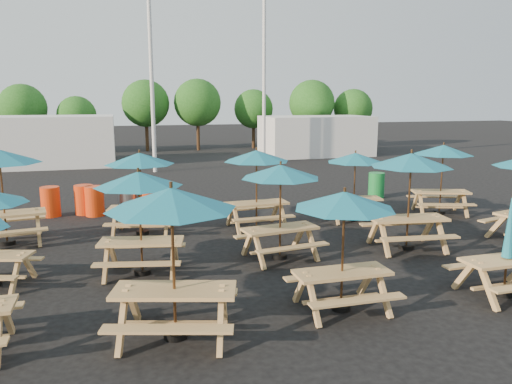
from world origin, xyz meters
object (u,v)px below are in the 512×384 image
object	(u,v)px
picnic_unit_3	(172,209)
picnic_unit_5	(140,164)
waste_bin_2	(95,201)
waste_bin_5	(376,185)
picnic_unit_8	(256,161)
picnic_unit_7	(281,178)
waste_bin_4	(148,199)
waste_bin_1	(84,200)
waste_bin_0	(51,202)
picnic_unit_9	(508,250)
picnic_unit_10	(411,167)
picnic_unit_2	(0,163)
picnic_unit_4	(139,186)
waste_bin_3	(128,198)
picnic_unit_14	(443,155)
picnic_unit_6	(344,208)
picnic_unit_11	(355,162)

from	to	relation	value
picnic_unit_3	picnic_unit_5	size ratio (longest dim) A/B	1.07
waste_bin_2	waste_bin_5	world-z (taller)	same
picnic_unit_8	picnic_unit_7	bearing A→B (deg)	-97.40
waste_bin_4	waste_bin_1	bearing A→B (deg)	168.18
waste_bin_0	waste_bin_1	bearing A→B (deg)	2.98
picnic_unit_9	picnic_unit_10	bearing A→B (deg)	91.06
picnic_unit_3	waste_bin_5	world-z (taller)	picnic_unit_3
picnic_unit_5	waste_bin_0	world-z (taller)	picnic_unit_5
waste_bin_4	picnic_unit_2	bearing A→B (deg)	-144.35
picnic_unit_4	waste_bin_3	size ratio (longest dim) A/B	2.36
picnic_unit_10	picnic_unit_14	distance (m)	4.53
picnic_unit_9	picnic_unit_4	bearing A→B (deg)	153.81
picnic_unit_5	waste_bin_2	xyz separation A→B (m)	(-1.38, 2.71, -1.51)
picnic_unit_7	waste_bin_2	bearing A→B (deg)	118.68
picnic_unit_2	waste_bin_0	bearing A→B (deg)	67.32
waste_bin_4	picnic_unit_6	bearing A→B (deg)	-71.89
picnic_unit_4	waste_bin_3	world-z (taller)	picnic_unit_4
picnic_unit_7	picnic_unit_9	xyz separation A→B (m)	(3.49, -3.35, -1.03)
picnic_unit_8	waste_bin_4	bearing A→B (deg)	132.97
picnic_unit_7	picnic_unit_4	bearing A→B (deg)	175.38
picnic_unit_10	waste_bin_2	xyz separation A→B (m)	(-7.80, 5.94, -1.63)
picnic_unit_2	picnic_unit_8	xyz separation A→B (m)	(6.77, -0.12, -0.17)
waste_bin_1	picnic_unit_2	bearing A→B (deg)	-119.13
picnic_unit_4	waste_bin_2	distance (m)	6.34
waste_bin_5	picnic_unit_4	bearing A→B (deg)	-145.40
picnic_unit_8	waste_bin_4	distance (m)	4.38
picnic_unit_8	picnic_unit_9	bearing A→B (deg)	-65.32
picnic_unit_10	picnic_unit_11	bearing A→B (deg)	95.71
picnic_unit_9	waste_bin_2	size ratio (longest dim) A/B	2.31
picnic_unit_8	picnic_unit_6	bearing A→B (deg)	-93.76
picnic_unit_2	picnic_unit_8	bearing A→B (deg)	-10.46
picnic_unit_14	waste_bin_5	bearing A→B (deg)	120.38
picnic_unit_2	waste_bin_1	xyz separation A→B (m)	(1.76, 3.16, -1.68)
picnic_unit_8	waste_bin_0	bearing A→B (deg)	148.76
picnic_unit_7	picnic_unit_9	world-z (taller)	picnic_unit_7
waste_bin_0	waste_bin_5	size ratio (longest dim) A/B	1.00
picnic_unit_8	picnic_unit_3	bearing A→B (deg)	-119.37
picnic_unit_3	picnic_unit_9	bearing A→B (deg)	15.83
picnic_unit_5	picnic_unit_7	xyz separation A→B (m)	(3.07, -3.10, -0.04)
picnic_unit_14	waste_bin_3	distance (m)	10.49
waste_bin_2	waste_bin_3	world-z (taller)	same
picnic_unit_14	waste_bin_1	distance (m)	11.89
waste_bin_3	picnic_unit_3	bearing A→B (deg)	-86.95
picnic_unit_14	waste_bin_2	bearing A→B (deg)	-176.42
picnic_unit_14	waste_bin_0	world-z (taller)	picnic_unit_14
picnic_unit_10	waste_bin_0	world-z (taller)	picnic_unit_10
picnic_unit_4	picnic_unit_6	bearing A→B (deg)	-28.82
picnic_unit_9	picnic_unit_11	distance (m)	6.41
waste_bin_1	waste_bin_4	world-z (taller)	same
picnic_unit_6	waste_bin_4	distance (m)	9.41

